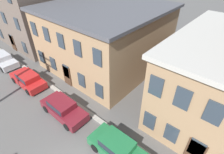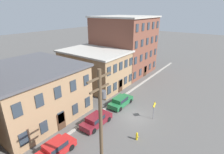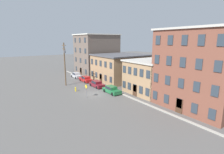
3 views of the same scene
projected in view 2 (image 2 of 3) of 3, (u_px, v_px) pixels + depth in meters
ground_plane at (135, 117)px, 23.72m from camera, size 200.00×200.00×0.00m
kerb_strip at (109, 106)px, 26.16m from camera, size 56.00×0.36×0.16m
apartment_midblock at (31, 91)px, 23.35m from camera, size 11.91×12.27×6.86m
apartment_far at (95, 68)px, 33.05m from camera, size 8.80×12.12×6.64m
apartment_annex at (124, 45)px, 39.20m from camera, size 12.15×11.46×12.34m
car_red at (55, 149)px, 17.27m from camera, size 4.40×1.92×1.43m
car_maroon at (96, 120)px, 21.80m from camera, size 4.40×1.92×1.43m
car_green at (121, 101)px, 26.28m from camera, size 4.40×1.92×1.43m
caution_sign at (154, 107)px, 22.65m from camera, size 1.02×0.08×2.62m
utility_pole at (101, 124)px, 13.03m from camera, size 2.40×0.44×9.98m
fire_hydrant at (137, 136)px, 19.38m from camera, size 0.24×0.34×0.96m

